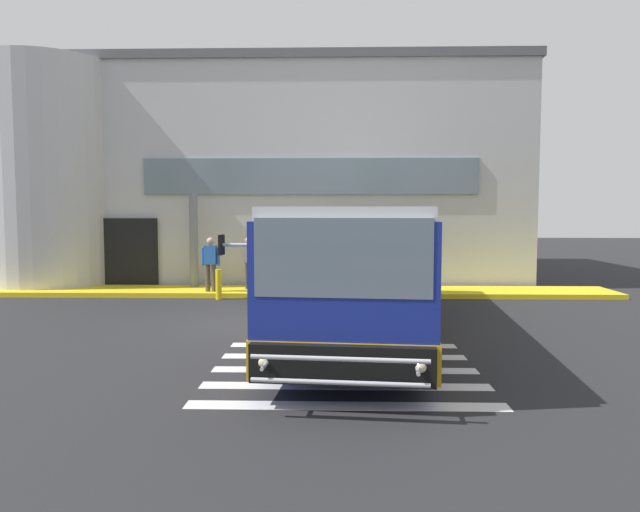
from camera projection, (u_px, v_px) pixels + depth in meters
ground_plane at (258, 323)px, 14.00m from camera, size 80.00×90.00×0.02m
bay_paint_stripes at (344, 370)px, 9.76m from camera, size 4.40×3.96×0.01m
terminal_building at (277, 180)px, 25.21m from camera, size 18.99×13.80×7.99m
boarding_curb at (278, 292)px, 18.78m from camera, size 21.19×2.00×0.15m
entry_support_column at (194, 241)px, 19.33m from camera, size 0.28×0.28×3.04m
bus_main_foreground at (361, 271)px, 12.91m from camera, size 3.96×11.21×2.70m
passenger_near_column at (211, 262)px, 18.18m from camera, size 0.59×0.27×1.68m
passenger_by_doorway at (249, 260)px, 18.73m from camera, size 0.40×0.49×1.68m
passenger_at_curb_edge at (286, 261)px, 18.52m from camera, size 0.59×0.27×1.68m
safety_bollard_yellow at (219, 284)px, 17.59m from camera, size 0.18×0.18×0.90m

